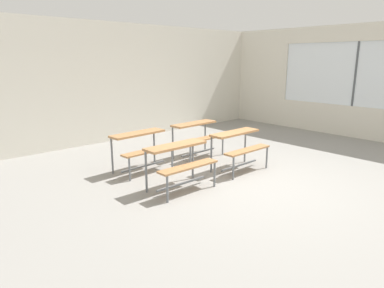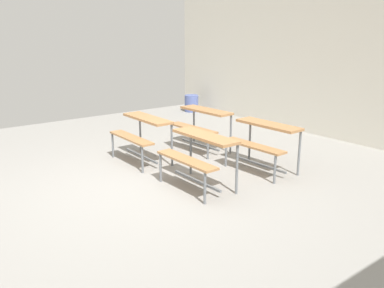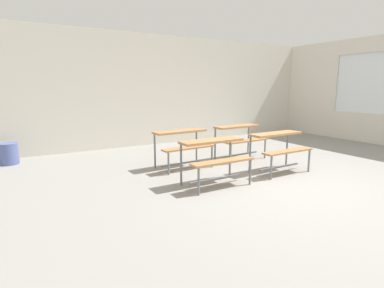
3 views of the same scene
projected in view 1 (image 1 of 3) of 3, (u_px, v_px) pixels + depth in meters
ground at (249, 185)px, 5.90m from camera, size 10.00×9.00×0.05m
wall_back at (114, 83)px, 8.77m from camera, size 10.00×0.12×3.00m
wall_right at (380, 85)px, 8.69m from camera, size 0.12×9.00×3.00m
desk_bench_r0c0 at (180, 156)px, 5.53m from camera, size 1.10×0.60×0.74m
desk_bench_r0c1 at (239, 142)px, 6.50m from camera, size 1.10×0.60×0.74m
desk_bench_r1c0 at (142, 142)px, 6.44m from camera, size 1.13×0.65×0.74m
desk_bench_r1c1 at (197, 131)px, 7.42m from camera, size 1.12×0.62×0.74m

